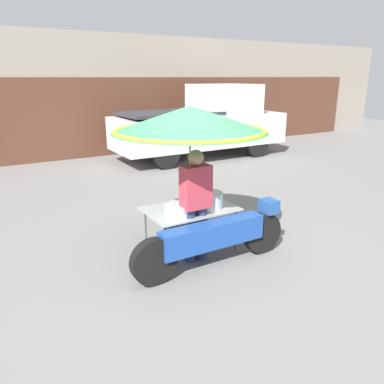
{
  "coord_description": "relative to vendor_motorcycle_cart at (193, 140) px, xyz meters",
  "views": [
    {
      "loc": [
        -2.45,
        -3.94,
        2.39
      ],
      "look_at": [
        0.04,
        0.24,
        0.89
      ],
      "focal_mm": 35.0,
      "sensor_mm": 36.0,
      "label": 1
    }
  ],
  "objects": [
    {
      "name": "shopfront_building",
      "position": [
        -0.05,
        8.27,
        0.21
      ],
      "size": [
        28.0,
        2.06,
        3.65
      ],
      "color": "gray",
      "rests_on": "ground"
    },
    {
      "name": "vendor_person",
      "position": [
        -0.09,
        -0.22,
        -0.76
      ],
      "size": [
        0.38,
        0.22,
        1.52
      ],
      "color": "navy",
      "rests_on": "ground"
    },
    {
      "name": "vendor_motorcycle_cart",
      "position": [
        0.0,
        0.0,
        0.0
      ],
      "size": [
        2.25,
        2.05,
        2.03
      ],
      "color": "black",
      "rests_on": "ground"
    },
    {
      "name": "ground_plane",
      "position": [
        -0.05,
        -0.23,
        -1.6
      ],
      "size": [
        36.0,
        36.0,
        0.0
      ],
      "primitive_type": "plane",
      "color": "slate"
    },
    {
      "name": "pickup_truck",
      "position": [
        3.68,
        5.46,
        -0.58
      ],
      "size": [
        5.26,
        1.82,
        2.17
      ],
      "color": "black",
      "rests_on": "ground"
    }
  ]
}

